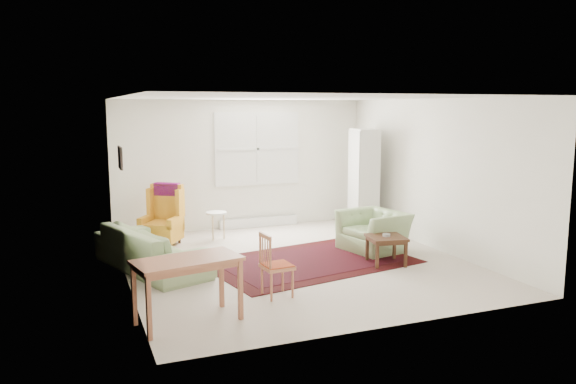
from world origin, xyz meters
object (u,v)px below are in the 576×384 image
object	(u,v)px
armchair	(374,227)
wingback_chair	(161,215)
sofa	(151,240)
stool	(217,225)
coffee_table	(386,250)
desk_chair	(277,265)
desk	(188,291)
cabinet	(364,180)

from	to	relation	value
armchair	wingback_chair	bearing A→B (deg)	-129.28
sofa	stool	bearing A→B (deg)	-61.66
sofa	coffee_table	distance (m)	3.50
desk_chair	coffee_table	bearing A→B (deg)	-73.73
wingback_chair	desk	world-z (taller)	wingback_chair
coffee_table	sofa	bearing A→B (deg)	163.03
coffee_table	stool	xyz separation A→B (m)	(-1.99, 2.53, 0.03)
sofa	cabinet	distance (m)	4.41
wingback_chair	desk_chair	distance (m)	3.32
coffee_table	desk_chair	size ratio (longest dim) A/B	0.65
desk	desk_chair	distance (m)	1.30
armchair	cabinet	size ratio (longest dim) A/B	0.52
desk	coffee_table	bearing A→B (deg)	20.53
wingback_chair	coffee_table	size ratio (longest dim) A/B	1.99
coffee_table	cabinet	bearing A→B (deg)	69.29
sofa	cabinet	world-z (taller)	cabinet
wingback_chair	desk	distance (m)	3.64
wingback_chair	cabinet	bearing A→B (deg)	31.12
coffee_table	cabinet	size ratio (longest dim) A/B	0.27
stool	desk_chair	world-z (taller)	desk_chair
armchair	wingback_chair	xyz separation A→B (m)	(-3.23, 1.61, 0.14)
sofa	desk_chair	xyz separation A→B (m)	(1.30, -1.79, -0.03)
desk	desk_chair	world-z (taller)	desk_chair
sofa	desk_chair	distance (m)	2.21
wingback_chair	sofa	bearing A→B (deg)	-71.17
sofa	coffee_table	world-z (taller)	sofa
wingback_chair	desk_chair	xyz separation A→B (m)	(0.94, -3.18, -0.12)
armchair	cabinet	world-z (taller)	cabinet
armchair	wingback_chair	distance (m)	3.61
cabinet	stool	bearing A→B (deg)	-173.18
armchair	cabinet	bearing A→B (deg)	144.52
coffee_table	desk	bearing A→B (deg)	-159.47
stool	desk	size ratio (longest dim) A/B	0.44
desk_chair	sofa	bearing A→B (deg)	31.58
wingback_chair	cabinet	size ratio (longest dim) A/B	0.54
desk	stool	bearing A→B (deg)	71.33
armchair	cabinet	distance (m)	1.69
sofa	wingback_chair	size ratio (longest dim) A/B	2.04
wingback_chair	stool	distance (m)	1.04
desk	desk_chair	size ratio (longest dim) A/B	1.40
wingback_chair	stool	size ratio (longest dim) A/B	2.11
coffee_table	wingback_chair	bearing A→B (deg)	141.15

